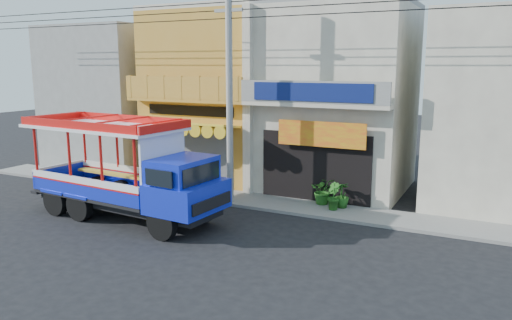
{
  "coord_description": "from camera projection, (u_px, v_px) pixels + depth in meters",
  "views": [
    {
      "loc": [
        8.65,
        -13.75,
        5.57
      ],
      "look_at": [
        0.56,
        2.5,
        2.1
      ],
      "focal_mm": 35.0,
      "sensor_mm": 36.0,
      "label": 1
    }
  ],
  "objects": [
    {
      "name": "shophouse_left",
      "position": [
        223.0,
        95.0,
        24.9
      ],
      "size": [
        6.0,
        7.5,
        8.24
      ],
      "color": "#C1872A",
      "rests_on": "ground"
    },
    {
      "name": "songthaew_truck",
      "position": [
        136.0,
        173.0,
        17.74
      ],
      "size": [
        8.05,
        3.16,
        3.67
      ],
      "color": "black",
      "rests_on": "ground"
    },
    {
      "name": "party_pilaster",
      "position": [
        248.0,
        103.0,
        20.87
      ],
      "size": [
        0.35,
        0.3,
        8.0
      ],
      "primitive_type": "cube",
      "color": "#B3A893",
      "rests_on": "ground"
    },
    {
      "name": "sidewalk",
      "position": [
        260.0,
        202.0,
        20.43
      ],
      "size": [
        30.0,
        2.0,
        0.12
      ],
      "primitive_type": "cube",
      "color": "slate",
      "rests_on": "ground"
    },
    {
      "name": "ground",
      "position": [
        209.0,
        232.0,
        16.92
      ],
      "size": [
        90.0,
        90.0,
        0.0
      ],
      "primitive_type": "plane",
      "color": "black",
      "rests_on": "ground"
    },
    {
      "name": "potted_plant_b",
      "position": [
        333.0,
        196.0,
        19.01
      ],
      "size": [
        0.7,
        0.73,
        1.04
      ],
      "primitive_type": "imported",
      "rotation": [
        0.0,
        0.0,
        2.16
      ],
      "color": "#1E5217",
      "rests_on": "sidewalk"
    },
    {
      "name": "green_sign",
      "position": [
        165.0,
        178.0,
        22.51
      ],
      "size": [
        0.64,
        0.47,
        1.0
      ],
      "color": "black",
      "rests_on": "sidewalk"
    },
    {
      "name": "shophouse_right",
      "position": [
        339.0,
        98.0,
        22.28
      ],
      "size": [
        6.0,
        6.75,
        8.24
      ],
      "color": "#B3A893",
      "rests_on": "ground"
    },
    {
      "name": "filler_building_left",
      "position": [
        116.0,
        97.0,
        28.06
      ],
      "size": [
        6.0,
        6.0,
        7.6
      ],
      "primitive_type": "cube",
      "color": "gray",
      "rests_on": "ground"
    },
    {
      "name": "potted_plant_a",
      "position": [
        323.0,
        191.0,
        19.76
      ],
      "size": [
        1.21,
        1.13,
        1.08
      ],
      "primitive_type": "imported",
      "rotation": [
        0.0,
        0.0,
        0.36
      ],
      "color": "#1E5217",
      "rests_on": "sidewalk"
    },
    {
      "name": "utility_pole",
      "position": [
        233.0,
        79.0,
        19.25
      ],
      "size": [
        28.0,
        0.26,
        9.0
      ],
      "color": "gray",
      "rests_on": "ground"
    },
    {
      "name": "potted_plant_c",
      "position": [
        342.0,
        195.0,
        19.29
      ],
      "size": [
        0.78,
        0.78,
        0.99
      ],
      "primitive_type": "imported",
      "rotation": [
        0.0,
        0.0,
        3.94
      ],
      "color": "#1E5217",
      "rests_on": "sidewalk"
    }
  ]
}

